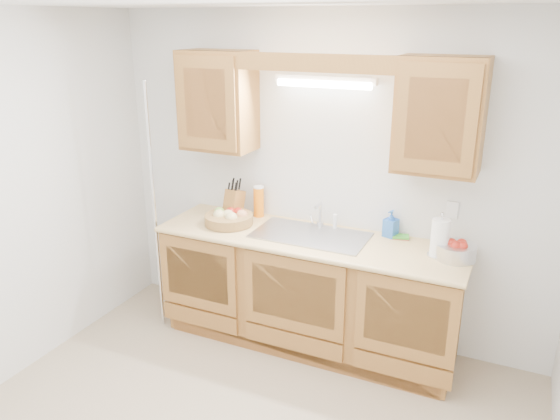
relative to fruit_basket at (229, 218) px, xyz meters
The scene contains 17 objects.
room 1.38m from the fruit_basket, 60.17° to the right, with size 3.52×3.50×2.50m.
base_cabinets 0.84m from the fruit_basket, ahead, with size 2.20×0.60×0.86m, color #915F2A.
countertop 0.67m from the fruit_basket, ahead, with size 2.30×0.63×0.04m, color tan.
upper_cabinet_left 0.90m from the fruit_basket, 133.65° to the left, with size 0.55×0.33×0.75m, color #915F2A.
upper_cabinet_right 1.74m from the fruit_basket, ahead, with size 0.55×0.33×0.75m, color #915F2A.
valance 1.36m from the fruit_basket, ahead, with size 2.20×0.05×0.12m, color #915F2A.
fluorescent_fixture 1.27m from the fruit_basket, 20.61° to the left, with size 0.76×0.08×0.08m.
sink 0.68m from the fruit_basket, ahead, with size 0.84×0.46×0.36m.
wire_shelf_pole 0.58m from the fruit_basket, 156.54° to the right, with size 0.03×0.03×2.00m, color silver.
outlet_plate 1.66m from the fruit_basket, 11.40° to the left, with size 0.08×0.01×0.12m, color white.
fruit_basket is the anchor object (origin of this frame).
knife_block 0.17m from the fruit_basket, 105.34° to the left, with size 0.14×0.20×0.33m.
orange_canister 0.30m from the fruit_basket, 63.78° to the left, with size 0.10×0.10×0.25m.
soap_bottle 1.24m from the fruit_basket, 12.58° to the left, with size 0.09×0.09×0.20m, color blue.
sponge 1.31m from the fruit_basket, 11.70° to the left, with size 0.14×0.10×0.03m.
paper_towel 1.59m from the fruit_basket, ahead, with size 0.15×0.15×0.31m.
apple_bowl 1.70m from the fruit_basket, ahead, with size 0.28×0.28×0.14m.
Camera 1 is at (1.36, -2.29, 2.40)m, focal length 35.00 mm.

